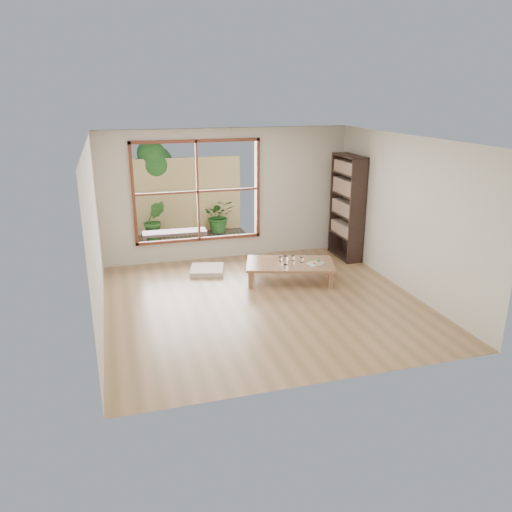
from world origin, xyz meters
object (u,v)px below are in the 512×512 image
Objects in this scene: low_table at (290,265)px; garden_bench at (175,234)px; bookshelf at (347,207)px; food_tray at (316,263)px.

low_table is 2.91m from garden_bench.
garden_bench is (-1.76, 2.31, 0.09)m from low_table.
bookshelf reaches higher than low_table.
low_table is at bearing 135.17° from food_tray.
garden_bench is at bearing 110.15° from food_tray.
bookshelf is 6.30× the size of food_tray.
low_table is 0.47m from food_tray.
bookshelf is at bearing -20.50° from garden_bench.
garden_bench is at bearing 144.73° from low_table.
bookshelf is 1.77m from food_tray.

